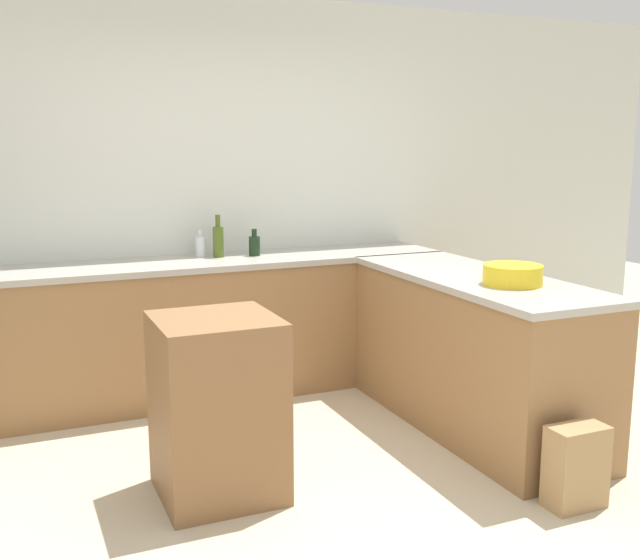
# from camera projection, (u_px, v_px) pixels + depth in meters

# --- Properties ---
(ground_plane) EXTENTS (14.00, 14.00, 0.00)m
(ground_plane) POSITION_uv_depth(u_px,v_px,m) (311.00, 500.00, 3.62)
(ground_plane) COLOR beige
(wall_back) EXTENTS (8.00, 0.06, 2.70)m
(wall_back) POSITION_uv_depth(u_px,v_px,m) (197.00, 194.00, 5.22)
(wall_back) COLOR silver
(wall_back) RESTS_ON ground_plane
(counter_back) EXTENTS (3.23, 0.63, 0.93)m
(counter_back) POSITION_uv_depth(u_px,v_px,m) (213.00, 327.00, 5.08)
(counter_back) COLOR olive
(counter_back) RESTS_ON ground_plane
(counter_peninsula) EXTENTS (0.69, 1.86, 0.93)m
(counter_peninsula) POSITION_uv_depth(u_px,v_px,m) (473.00, 352.00, 4.48)
(counter_peninsula) COLOR olive
(counter_peninsula) RESTS_ON ground_plane
(island_table) EXTENTS (0.57, 0.56, 0.89)m
(island_table) POSITION_uv_depth(u_px,v_px,m) (217.00, 407.00, 3.62)
(island_table) COLOR brown
(island_table) RESTS_ON ground_plane
(mixing_bowl) EXTENTS (0.32, 0.32, 0.11)m
(mixing_bowl) POSITION_uv_depth(u_px,v_px,m) (513.00, 275.00, 4.10)
(mixing_bowl) COLOR yellow
(mixing_bowl) RESTS_ON counter_peninsula
(olive_oil_bottle) EXTENTS (0.07, 0.07, 0.29)m
(olive_oil_bottle) POSITION_uv_depth(u_px,v_px,m) (218.00, 240.00, 5.07)
(olive_oil_bottle) COLOR #475B1E
(olive_oil_bottle) RESTS_ON counter_back
(vinegar_bottle_clear) EXTENTS (0.07, 0.07, 0.19)m
(vinegar_bottle_clear) POSITION_uv_depth(u_px,v_px,m) (200.00, 246.00, 5.09)
(vinegar_bottle_clear) COLOR silver
(vinegar_bottle_clear) RESTS_ON counter_back
(wine_bottle_dark) EXTENTS (0.08, 0.08, 0.19)m
(wine_bottle_dark) POSITION_uv_depth(u_px,v_px,m) (254.00, 245.00, 5.14)
(wine_bottle_dark) COLOR black
(wine_bottle_dark) RESTS_ON counter_back
(paper_bag) EXTENTS (0.28, 0.16, 0.40)m
(paper_bag) POSITION_uv_depth(u_px,v_px,m) (576.00, 467.00, 3.53)
(paper_bag) COLOR #A88456
(paper_bag) RESTS_ON ground_plane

